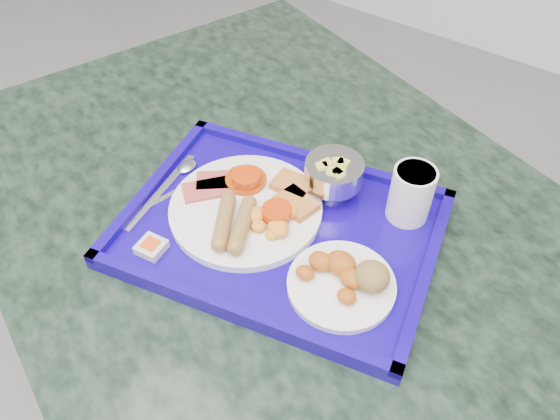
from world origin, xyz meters
name	(u,v)px	position (x,y,z in m)	size (l,w,h in m)	color
table	(291,298)	(-0.14, 0.84, 0.61)	(1.53, 1.27, 0.82)	gray
tray	(280,230)	(-0.14, 0.81, 0.83)	(0.55, 0.45, 0.03)	#13038A
main_plate	(250,207)	(-0.20, 0.80, 0.85)	(0.25, 0.25, 0.04)	white
bread_plate	(346,279)	(0.00, 0.77, 0.85)	(0.16, 0.16, 0.05)	white
fruit_bowl	(334,173)	(-0.12, 0.92, 0.88)	(0.10, 0.10, 0.07)	silver
juice_cup	(411,192)	(0.01, 0.95, 0.89)	(0.07, 0.07, 0.09)	white
spoon	(181,175)	(-0.35, 0.80, 0.84)	(0.06, 0.16, 0.01)	silver
knife	(161,191)	(-0.35, 0.75, 0.84)	(0.01, 0.20, 0.00)	silver
jam_packet	(151,247)	(-0.27, 0.66, 0.85)	(0.04, 0.04, 0.02)	silver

